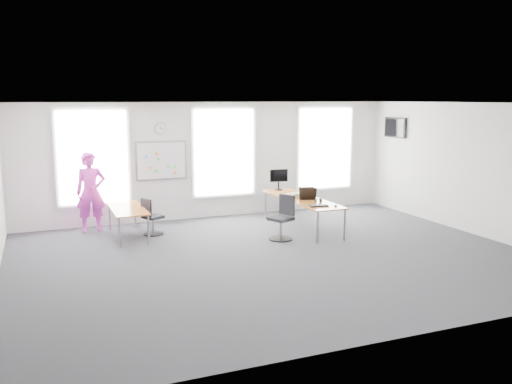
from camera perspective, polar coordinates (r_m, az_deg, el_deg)
name	(u,v)px	position (r m, az deg, el deg)	size (l,w,h in m)	color
floor	(274,257)	(10.78, 1.96, -6.81)	(10.00, 10.00, 0.00)	#2C2C31
ceiling	(275,103)	(10.33, 2.05, 9.34)	(10.00, 10.00, 0.00)	white
wall_back	(213,160)	(14.17, -4.59, 3.36)	(10.00, 10.00, 0.00)	silver
wall_front	(404,226)	(7.05, 15.34, -3.51)	(10.00, 10.00, 0.00)	silver
wall_right	(476,169)	(13.28, 22.15, 2.23)	(10.00, 10.00, 0.00)	silver
window_left	(93,157)	(13.53, -16.79, 3.52)	(1.60, 0.06, 2.20)	white
window_mid	(224,152)	(14.21, -3.40, 4.20)	(1.60, 0.06, 2.20)	white
window_right	(325,148)	(15.43, 7.25, 4.58)	(1.60, 0.06, 2.20)	white
desk_right	(302,200)	(13.06, 4.84, -0.84)	(0.79, 2.98, 0.72)	#C7711E
desk_left	(128,210)	(12.51, -13.37, -1.89)	(0.72, 1.81, 0.66)	#C7711E
chair_right	(282,220)	(11.99, 2.80, -2.98)	(0.58, 0.58, 0.98)	black
chair_left	(151,219)	(12.60, -10.98, -2.79)	(0.51, 0.51, 0.86)	black
person	(91,192)	(13.19, -17.00, -0.01)	(0.68, 0.45, 1.87)	#E638C8
whiteboard	(162,161)	(13.79, -9.92, 3.28)	(1.20, 0.03, 0.90)	silver
wall_clock	(161,129)	(13.73, -10.02, 6.60)	(0.30, 0.30, 0.04)	gray
tv	(395,127)	(15.46, 14.45, 6.59)	(0.06, 0.90, 0.55)	black
keyboard	(319,206)	(12.07, 6.63, -1.47)	(0.44, 0.16, 0.02)	black
mouse	(336,206)	(12.10, 8.38, -1.44)	(0.07, 0.11, 0.04)	black
lens_cap	(320,204)	(12.35, 6.76, -1.25)	(0.07, 0.07, 0.01)	black
headphones	(318,201)	(12.52, 6.53, -0.91)	(0.17, 0.09, 0.10)	black
laptop_sleeve	(308,194)	(12.80, 5.47, -0.17)	(0.39, 0.28, 0.30)	black
paper_stack	(294,195)	(13.12, 4.00, -0.35)	(0.29, 0.22, 0.10)	beige
monitor	(279,178)	(14.12, 2.41, 1.53)	(0.49, 0.20, 0.55)	black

